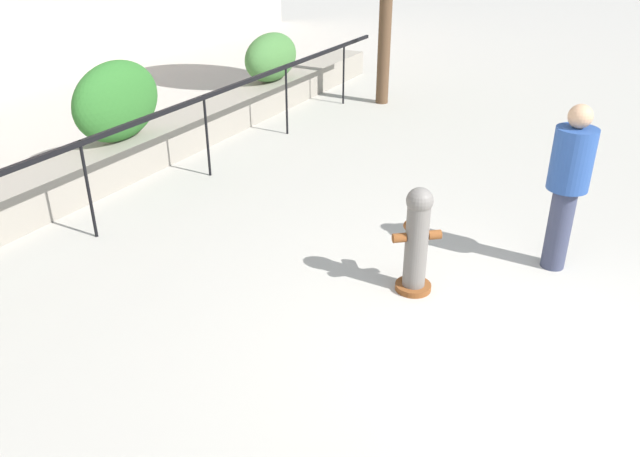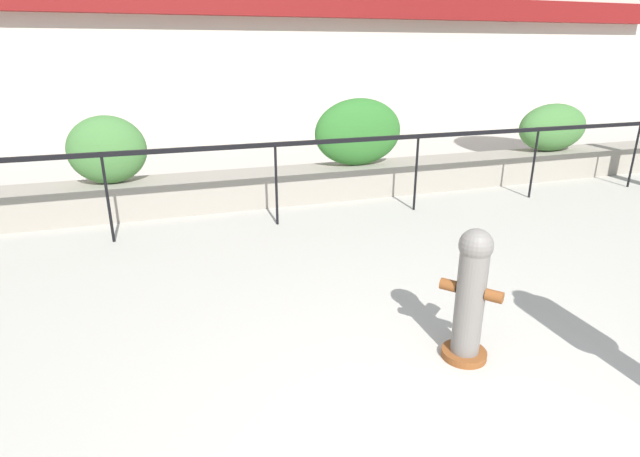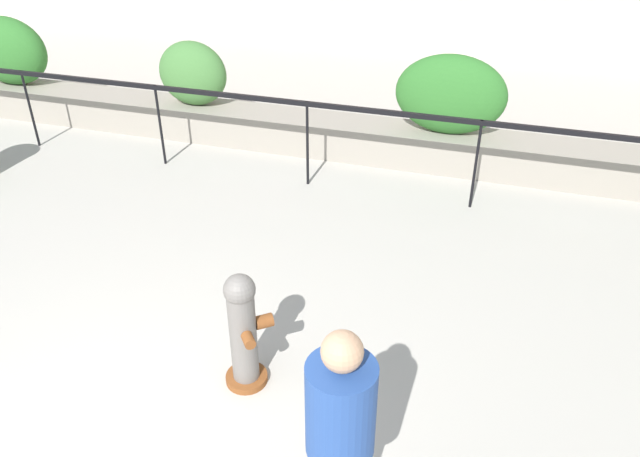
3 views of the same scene
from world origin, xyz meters
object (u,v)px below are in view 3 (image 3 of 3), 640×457
at_px(pedestrian, 340,434).
at_px(hedge_bush_2, 451,95).
at_px(hedge_bush_1, 193,73).
at_px(hedge_bush_0, 8,51).
at_px(fire_hydrant, 243,330).

bearing_deg(pedestrian, hedge_bush_2, 90.92).
distance_m(hedge_bush_1, hedge_bush_2, 3.82).
xyz_separation_m(hedge_bush_0, pedestrian, (7.22, -5.83, -0.06)).
bearing_deg(fire_hydrant, pedestrian, -45.50).
bearing_deg(hedge_bush_2, fire_hydrant, -102.24).
distance_m(hedge_bush_0, hedge_bush_1, 3.31).
relative_size(hedge_bush_0, hedge_bush_2, 0.94).
bearing_deg(hedge_bush_1, hedge_bush_2, 0.00).
xyz_separation_m(hedge_bush_0, hedge_bush_1, (3.31, 0.00, -0.07)).
distance_m(hedge_bush_2, fire_hydrant, 4.83).
height_order(hedge_bush_0, fire_hydrant, hedge_bush_0).
distance_m(hedge_bush_1, pedestrian, 7.02).
xyz_separation_m(hedge_bush_0, fire_hydrant, (6.10, -4.70, -0.50)).
height_order(hedge_bush_2, pedestrian, pedestrian).
distance_m(hedge_bush_0, hedge_bush_2, 7.12).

